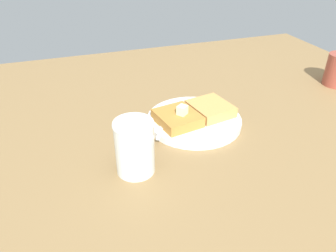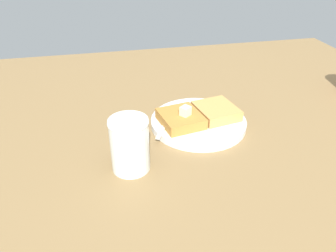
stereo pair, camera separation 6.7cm
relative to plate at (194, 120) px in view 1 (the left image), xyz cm
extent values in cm
cube|color=olive|center=(2.04, -8.10, -2.14)|extent=(129.33, 129.33, 2.48)
cylinder|color=silver|center=(0.00, 0.00, -0.13)|extent=(21.80, 21.80, 1.54)
torus|color=brown|center=(0.00, 0.00, 0.24)|extent=(21.80, 21.80, 0.80)
cube|color=#AE7632|center=(-4.44, -0.82, 1.82)|extent=(10.17, 10.90, 2.36)
cube|color=tan|center=(4.44, 0.82, 1.82)|extent=(10.17, 10.90, 2.36)
cube|color=beige|center=(-3.56, -1.47, 4.03)|extent=(2.75, 2.70, 2.05)
cube|color=silver|center=(-8.43, -1.78, 0.82)|extent=(5.36, 9.31, 0.36)
cube|color=silver|center=(-5.51, 3.91, 0.82)|extent=(3.24, 3.50, 0.36)
cube|color=silver|center=(-4.88, 6.96, 0.82)|extent=(1.74, 2.99, 0.36)
cube|color=silver|center=(-4.39, 6.71, 0.82)|extent=(1.74, 2.99, 0.36)
cube|color=silver|center=(-3.90, 6.46, 0.82)|extent=(1.74, 2.99, 0.36)
cube|color=silver|center=(-3.41, 6.21, 0.82)|extent=(1.74, 2.99, 0.36)
cylinder|color=#59290C|center=(-16.93, -12.27, 2.19)|extent=(6.60, 6.60, 6.18)
cylinder|color=silver|center=(-16.93, -12.27, 4.35)|extent=(7.17, 7.17, 10.49)
torus|color=silver|center=(-16.93, -12.27, 9.15)|extent=(7.39, 7.39, 0.50)
camera|label=1|loc=(-26.87, -60.02, 38.44)|focal=35.00mm
camera|label=2|loc=(-20.45, -61.80, 38.44)|focal=35.00mm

